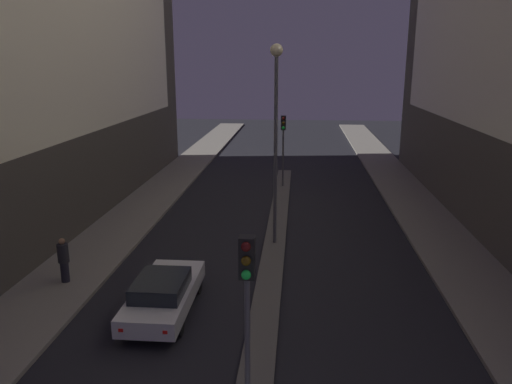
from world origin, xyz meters
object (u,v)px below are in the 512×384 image
object	(u,v)px
traffic_light_near	(247,294)
car_left_lane	(164,293)
traffic_light_mid	(283,135)
pedestrian_on_left_sidewalk	(64,259)
street_lamp	(276,111)

from	to	relation	value
traffic_light_near	car_left_lane	distance (m)	6.99
traffic_light_mid	car_left_lane	world-z (taller)	traffic_light_mid
traffic_light_mid	pedestrian_on_left_sidewalk	distance (m)	17.45
traffic_light_mid	pedestrian_on_left_sidewalk	xyz separation A→B (m)	(-7.61, -15.51, -2.49)
traffic_light_mid	street_lamp	xyz separation A→B (m)	(0.00, -10.61, 2.55)
car_left_lane	traffic_light_mid	bearing A→B (deg)	79.01
pedestrian_on_left_sidewalk	traffic_light_mid	bearing A→B (deg)	63.86
car_left_lane	pedestrian_on_left_sidewalk	xyz separation A→B (m)	(-4.25, 1.79, 0.32)
traffic_light_near	car_left_lane	world-z (taller)	traffic_light_near
car_left_lane	traffic_light_near	bearing A→B (deg)	-58.32
traffic_light_mid	street_lamp	distance (m)	10.91
street_lamp	car_left_lane	distance (m)	9.21
street_lamp	pedestrian_on_left_sidewalk	size ratio (longest dim) A/B	5.09
street_lamp	traffic_light_mid	bearing A→B (deg)	90.00
pedestrian_on_left_sidewalk	car_left_lane	bearing A→B (deg)	-22.80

